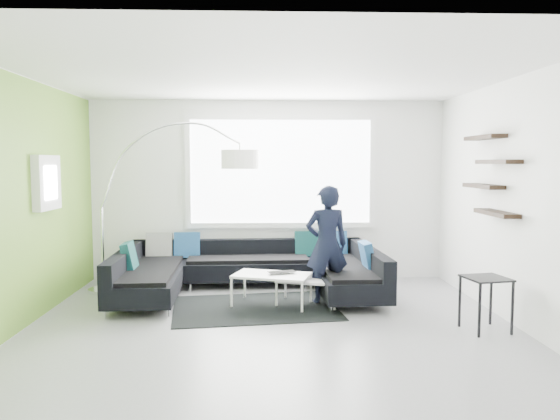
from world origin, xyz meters
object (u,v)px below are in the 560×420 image
object	(u,v)px
laptop	(283,273)
coffee_table	(290,289)
arc_lamp	(102,208)
person	(327,244)
sectional_sofa	(249,272)
side_table	(485,304)

from	to	relation	value
laptop	coffee_table	bearing A→B (deg)	2.34
arc_lamp	person	distance (m)	3.21
arc_lamp	laptop	world-z (taller)	arc_lamp
sectional_sofa	side_table	world-z (taller)	sectional_sofa
sectional_sofa	person	world-z (taller)	person
sectional_sofa	side_table	distance (m)	3.11
sectional_sofa	arc_lamp	xyz separation A→B (m)	(-2.08, 0.31, 0.87)
sectional_sofa	person	xyz separation A→B (m)	(1.03, -0.40, 0.44)
sectional_sofa	coffee_table	xyz separation A→B (m)	(0.55, -0.50, -0.13)
arc_lamp	side_table	world-z (taller)	arc_lamp
person	laptop	world-z (taller)	person
coffee_table	person	size ratio (longest dim) A/B	0.81
coffee_table	arc_lamp	distance (m)	2.92
person	laptop	bearing A→B (deg)	5.65
coffee_table	side_table	size ratio (longest dim) A/B	2.09
arc_lamp	laptop	bearing A→B (deg)	-12.06
laptop	arc_lamp	bearing A→B (deg)	145.45
coffee_table	arc_lamp	world-z (taller)	arc_lamp
sectional_sofa	laptop	size ratio (longest dim) A/B	8.77
sectional_sofa	coffee_table	world-z (taller)	sectional_sofa
arc_lamp	laptop	xyz separation A→B (m)	(2.53, -0.84, -0.78)
person	laptop	size ratio (longest dim) A/B	3.75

